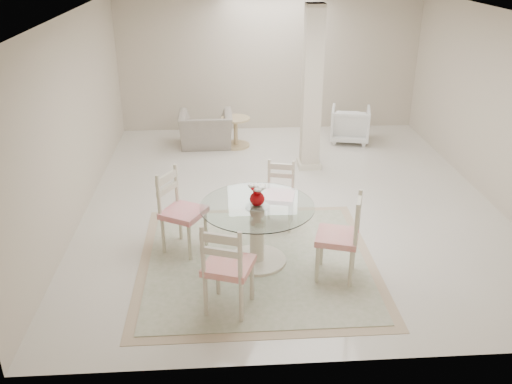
{
  "coord_description": "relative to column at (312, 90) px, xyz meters",
  "views": [
    {
      "loc": [
        -1.0,
        -7.34,
        3.54
      ],
      "look_at": [
        -0.61,
        -1.53,
        0.85
      ],
      "focal_mm": 38.0,
      "sensor_mm": 36.0,
      "label": 1
    }
  ],
  "objects": [
    {
      "name": "column",
      "position": [
        0.0,
        0.0,
        0.0
      ],
      "size": [
        0.3,
        0.3,
        2.7
      ],
      "primitive_type": "cube",
      "color": "beige",
      "rests_on": "ground"
    },
    {
      "name": "red_vase",
      "position": [
        -1.1,
        -3.04,
        -0.44
      ],
      "size": [
        0.21,
        0.19,
        0.27
      ],
      "color": "#A7050A",
      "rests_on": "dining_table"
    },
    {
      "name": "ground",
      "position": [
        -0.5,
        -1.3,
        -1.35
      ],
      "size": [
        7.0,
        7.0,
        0.0
      ],
      "primitive_type": "plane",
      "color": "silver",
      "rests_on": "ground"
    },
    {
      "name": "dining_chair_north",
      "position": [
        -0.74,
        -2.09,
        -0.82
      ],
      "size": [
        0.48,
        0.48,
        1.0
      ],
      "rotation": [
        0.0,
        0.0,
        -0.23
      ],
      "color": "beige",
      "rests_on": "ground"
    },
    {
      "name": "area_rug",
      "position": [
        -1.11,
        -3.03,
        -1.34
      ],
      "size": [
        2.85,
        2.85,
        0.02
      ],
      "color": "tan",
      "rests_on": "ground"
    },
    {
      "name": "recliner_taupe",
      "position": [
        -1.79,
        1.19,
        -1.03
      ],
      "size": [
        1.0,
        0.88,
        0.64
      ],
      "primitive_type": "imported",
      "rotation": [
        0.0,
        0.0,
        3.16
      ],
      "color": "gray",
      "rests_on": "ground"
    },
    {
      "name": "dining_chair_west",
      "position": [
        -2.05,
        -2.64,
        -0.74
      ],
      "size": [
        0.64,
        0.64,
        1.17
      ],
      "rotation": [
        0.0,
        0.0,
        1.05
      ],
      "color": "beige",
      "rests_on": "ground"
    },
    {
      "name": "armchair_white",
      "position": [
        1.0,
        1.28,
        -1.01
      ],
      "size": [
        0.88,
        0.89,
        0.68
      ],
      "primitive_type": "imported",
      "rotation": [
        0.0,
        0.0,
        2.9
      ],
      "color": "white",
      "rests_on": "ground"
    },
    {
      "name": "room_shell",
      "position": [
        -0.5,
        -1.3,
        0.51
      ],
      "size": [
        6.02,
        7.02,
        2.71
      ],
      "color": "beige",
      "rests_on": "ground"
    },
    {
      "name": "dining_chair_east",
      "position": [
        -0.16,
        -3.41,
        -0.75
      ],
      "size": [
        0.58,
        0.58,
        1.15
      ],
      "rotation": [
        0.0,
        0.0,
        -1.88
      ],
      "color": "beige",
      "rests_on": "ground"
    },
    {
      "name": "side_table",
      "position": [
        -1.23,
        1.12,
        -1.09
      ],
      "size": [
        0.54,
        0.54,
        0.56
      ],
      "color": "tan",
      "rests_on": "ground"
    },
    {
      "name": "dining_chair_south",
      "position": [
        -1.49,
        -3.99,
        -0.73
      ],
      "size": [
        0.6,
        0.6,
        1.17
      ],
      "rotation": [
        0.0,
        0.0,
        2.8
      ],
      "color": "beige",
      "rests_on": "ground"
    },
    {
      "name": "dining_table",
      "position": [
        -1.11,
        -3.03,
        -0.96
      ],
      "size": [
        1.33,
        1.33,
        0.77
      ],
      "rotation": [
        0.0,
        0.0,
        -0.38
      ],
      "color": "beige",
      "rests_on": "ground"
    }
  ]
}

